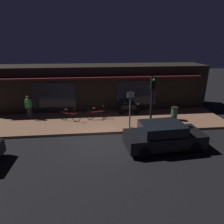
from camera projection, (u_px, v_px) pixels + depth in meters
The scene contains 11 objects.
ground_plane at pixel (100, 142), 11.31m from camera, with size 60.00×60.00×0.00m, color black.
sidewalk_slab at pixel (98, 121), 14.09m from camera, with size 18.00×4.00×0.15m, color #8C6047.
storefront_building at pixel (96, 87), 16.68m from camera, with size 18.00×3.30×3.60m.
motorcycle at pixel (129, 108), 15.18m from camera, with size 1.70×0.55×0.97m.
bicycle_parked at pixel (70, 116), 13.84m from camera, with size 1.55×0.70×0.91m.
bicycle_extra at pixel (98, 114), 14.22m from camera, with size 1.65×0.42×0.91m.
person_photographer at pixel (29, 107), 14.17m from camera, with size 0.44×0.56×1.67m.
sign_post at pixel (130, 107), 12.46m from camera, with size 0.44×0.09×2.40m.
trash_bin at pixel (174, 113), 14.06m from camera, with size 0.48×0.48×0.93m.
traffic_light_pole at pixel (152, 97), 11.23m from camera, with size 0.24×0.33×3.60m.
parked_car_far at pixel (163, 136), 10.53m from camera, with size 4.21×2.05×1.42m.
Camera 1 is at (-0.34, -10.09, 5.43)m, focal length 31.94 mm.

